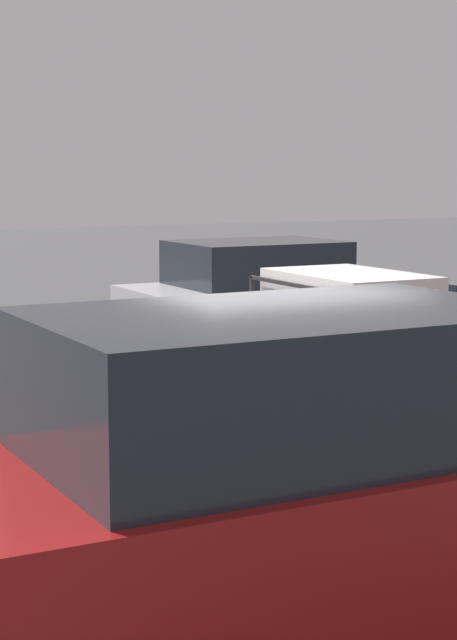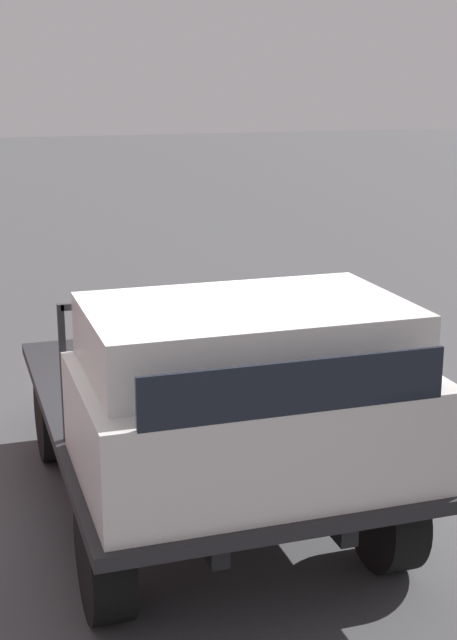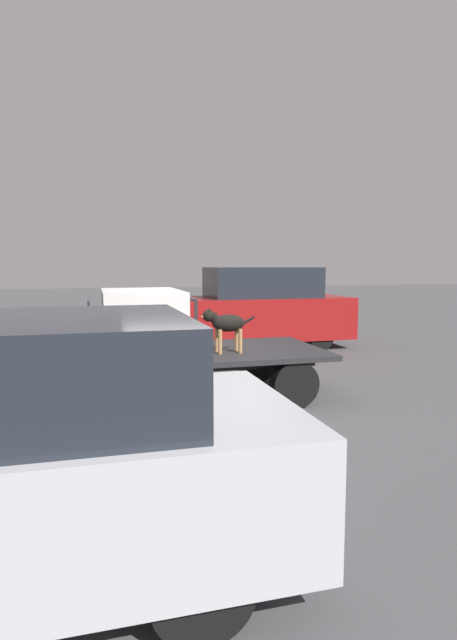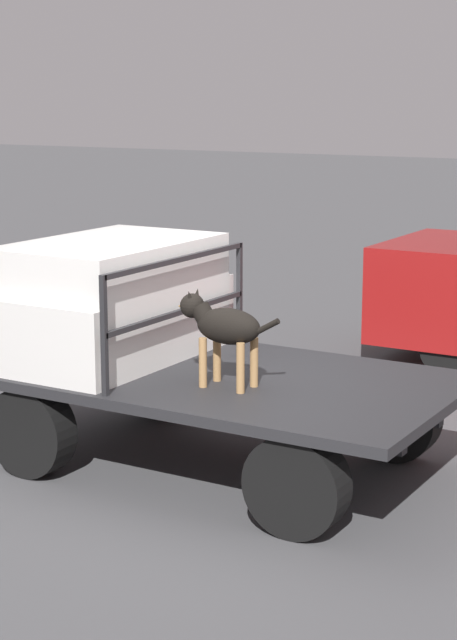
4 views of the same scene
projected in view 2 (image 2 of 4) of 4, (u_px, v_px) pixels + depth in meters
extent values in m
plane|color=#474749|center=(200.00, 504.00, 6.32)|extent=(80.00, 80.00, 0.00)
cylinder|color=black|center=(386.00, 513.00, 5.45)|extent=(0.70, 0.24, 0.70)
cylinder|color=black|center=(104.00, 559.00, 4.93)|extent=(0.70, 0.24, 0.70)
cylinder|color=black|center=(261.00, 393.00, 7.52)|extent=(0.70, 0.24, 0.70)
cylinder|color=black|center=(54.00, 416.00, 7.00)|extent=(0.70, 0.24, 0.70)
cube|color=black|center=(248.00, 421.00, 6.27)|extent=(3.35, 0.10, 0.18)
cube|color=black|center=(148.00, 433.00, 6.06)|extent=(3.35, 0.10, 0.18)
cube|color=#232326|center=(199.00, 409.00, 6.13)|extent=(3.64, 2.06, 0.08)
cube|color=silver|center=(251.00, 420.00, 5.03)|extent=(1.34, 1.94, 0.59)
cube|color=silver|center=(246.00, 335.00, 5.00)|extent=(1.14, 1.78, 0.36)
cube|color=black|center=(297.00, 388.00, 4.31)|extent=(0.02, 1.59, 0.27)
cube|color=#232326|center=(349.00, 345.00, 5.95)|extent=(0.04, 0.04, 0.87)
cube|color=#232326|center=(64.00, 373.00, 5.40)|extent=(0.04, 0.04, 0.87)
cube|color=#232326|center=(213.00, 296.00, 5.56)|extent=(0.04, 1.90, 0.04)
cube|color=#232326|center=(213.00, 359.00, 5.67)|extent=(0.04, 1.90, 0.04)
cylinder|color=#9E7547|center=(249.00, 367.00, 6.30)|extent=(0.06, 0.06, 0.37)
cylinder|color=#9E7547|center=(222.00, 370.00, 6.24)|extent=(0.06, 0.06, 0.37)
cylinder|color=#9E7547|center=(235.00, 355.00, 6.58)|extent=(0.06, 0.06, 0.37)
cylinder|color=#9E7547|center=(209.00, 357.00, 6.53)|extent=(0.06, 0.06, 0.37)
ellipsoid|color=black|center=(228.00, 326.00, 6.34)|extent=(0.51, 0.26, 0.26)
sphere|color=#9E7547|center=(235.00, 338.00, 6.22)|extent=(0.12, 0.12, 0.12)
cylinder|color=black|center=(238.00, 324.00, 6.12)|extent=(0.19, 0.15, 0.18)
sphere|color=black|center=(242.00, 321.00, 6.02)|extent=(0.18, 0.18, 0.18)
cone|color=#9E7547|center=(246.00, 326.00, 5.96)|extent=(0.10, 0.10, 0.10)
cone|color=black|center=(249.00, 309.00, 6.03)|extent=(0.06, 0.08, 0.10)
cone|color=black|center=(235.00, 310.00, 6.00)|extent=(0.06, 0.08, 0.10)
cylinder|color=black|center=(216.00, 312.00, 6.61)|extent=(0.22, 0.04, 0.15)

